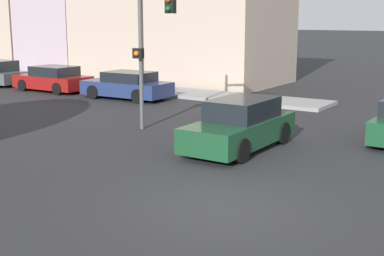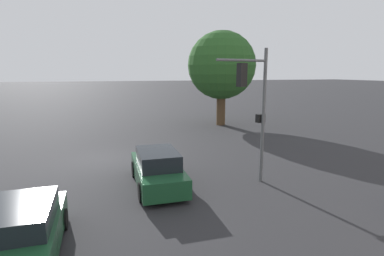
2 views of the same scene
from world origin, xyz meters
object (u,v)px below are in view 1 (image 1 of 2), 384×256
Objects in this scene: parked_car_0 at (127,86)px; parked_car_1 at (53,79)px; traffic_signal at (154,26)px; crossing_car_1 at (240,126)px.

parked_car_0 is 1.03× the size of parked_car_1.
traffic_signal is 12.29m from parked_car_1.
traffic_signal reaches higher than crossing_car_1.
parked_car_0 is at bearing -179.11° from parked_car_1.
traffic_signal is 8.23m from parked_car_0.
parked_car_1 reaches higher than parked_car_0.
parked_car_0 is at bearing -143.81° from traffic_signal.
parked_car_1 is at bearing -1.13° from parked_car_0.
parked_car_0 is (6.01, 9.39, -0.07)m from crossing_car_1.
crossing_car_1 is at bearing 145.81° from parked_car_0.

